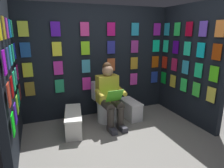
% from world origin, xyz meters
% --- Properties ---
extents(ground_plane, '(30.00, 30.00, 0.00)m').
position_xyz_m(ground_plane, '(0.00, 0.00, 0.00)').
color(ground_plane, gray).
extents(display_wall_back, '(3.20, 0.14, 2.25)m').
position_xyz_m(display_wall_back, '(-0.00, -1.73, 1.13)').
color(display_wall_back, black).
rests_on(display_wall_back, ground).
extents(display_wall_left, '(0.14, 1.69, 2.25)m').
position_xyz_m(display_wall_left, '(-1.60, -0.84, 1.13)').
color(display_wall_left, black).
rests_on(display_wall_left, ground).
extents(display_wall_right, '(0.14, 1.69, 2.25)m').
position_xyz_m(display_wall_right, '(1.60, -0.84, 1.13)').
color(display_wall_right, black).
rests_on(display_wall_right, ground).
extents(toilet, '(0.41, 0.56, 0.77)m').
position_xyz_m(toilet, '(-0.02, -1.32, 0.33)').
color(toilet, white).
rests_on(toilet, ground).
extents(person_reading, '(0.54, 0.70, 1.19)m').
position_xyz_m(person_reading, '(-0.03, -1.10, 0.60)').
color(person_reading, gold).
rests_on(person_reading, ground).
extents(comic_longbox_near, '(0.30, 0.60, 0.36)m').
position_xyz_m(comic_longbox_near, '(-0.54, -1.23, 0.18)').
color(comic_longbox_near, silver).
rests_on(comic_longbox_near, ground).
extents(comic_longbox_far, '(0.43, 0.86, 0.36)m').
position_xyz_m(comic_longbox_far, '(0.67, -1.10, 0.18)').
color(comic_longbox_far, white).
rests_on(comic_longbox_far, ground).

